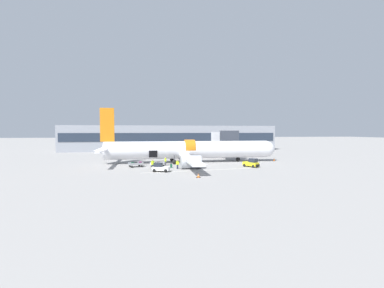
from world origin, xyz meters
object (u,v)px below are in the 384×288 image
object	(u,v)px
baggage_tug_mid	(251,163)
ground_crew_driver	(153,164)
baggage_cart_queued	(136,164)
suitcase_on_tarmac_upright	(171,166)
baggage_tug_lead	(160,168)
ground_crew_loader_b	(178,164)
baggage_cart_loading	(158,165)
ground_crew_loader_a	(166,161)
airplane	(187,150)

from	to	relation	value
baggage_tug_mid	ground_crew_driver	distance (m)	18.49
baggage_cart_queued	suitcase_on_tarmac_upright	xyz separation A→B (m)	(6.48, -2.32, -0.11)
ground_crew_driver	baggage_tug_lead	bearing A→B (deg)	-65.83
baggage_tug_lead	ground_crew_loader_b	distance (m)	4.09
baggage_cart_loading	ground_crew_loader_a	xyz separation A→B (m)	(1.63, 2.83, 0.33)
airplane	ground_crew_loader_a	xyz separation A→B (m)	(-4.91, -3.51, -1.86)
ground_crew_driver	ground_crew_loader_a	bearing A→B (deg)	65.03
ground_crew_loader_a	baggage_cart_queued	bearing A→B (deg)	-163.31
baggage_tug_lead	ground_crew_loader_a	distance (m)	8.39
baggage_tug_mid	baggage_cart_queued	size ratio (longest dim) A/B	0.92
ground_crew_loader_a	ground_crew_loader_b	world-z (taller)	ground_crew_loader_b
baggage_cart_loading	ground_crew_driver	size ratio (longest dim) A/B	2.01
baggage_tug_lead	ground_crew_loader_b	world-z (taller)	ground_crew_loader_b
ground_crew_loader_a	suitcase_on_tarmac_upright	distance (m)	4.13
airplane	ground_crew_loader_b	distance (m)	9.91
ground_crew_loader_a	ground_crew_driver	bearing A→B (deg)	-114.97
ground_crew_loader_b	ground_crew_driver	world-z (taller)	ground_crew_driver
airplane	ground_crew_driver	xyz separation A→B (m)	(-7.52, -9.11, -1.75)
suitcase_on_tarmac_upright	baggage_cart_queued	bearing A→B (deg)	160.27
baggage_tug_lead	suitcase_on_tarmac_upright	size ratio (longest dim) A/B	3.98
ground_crew_loader_a	ground_crew_driver	size ratio (longest dim) A/B	0.89
airplane	baggage_tug_lead	world-z (taller)	airplane
baggage_cart_loading	suitcase_on_tarmac_upright	distance (m)	2.70
baggage_cart_loading	suitcase_on_tarmac_upright	xyz separation A→B (m)	(2.41, -1.20, -0.15)
baggage_tug_lead	suitcase_on_tarmac_upright	bearing A→B (deg)	62.66
baggage_tug_lead	ground_crew_driver	distance (m)	2.94
baggage_tug_lead	baggage_cart_loading	world-z (taller)	baggage_tug_lead
airplane	baggage_cart_loading	size ratio (longest dim) A/B	11.08
airplane	baggage_tug_lead	xyz separation A→B (m)	(-6.33, -11.78, -2.02)
ground_crew_driver	baggage_tug_mid	bearing A→B (deg)	0.33
baggage_tug_mid	baggage_cart_loading	distance (m)	17.71
airplane	suitcase_on_tarmac_upright	world-z (taller)	airplane
baggage_tug_mid	ground_crew_loader_b	bearing A→B (deg)	-179.09
baggage_tug_lead	baggage_tug_mid	world-z (taller)	baggage_tug_mid
baggage_cart_loading	ground_crew_loader_b	distance (m)	4.48
airplane	suitcase_on_tarmac_upright	xyz separation A→B (m)	(-4.13, -7.54, -2.33)
airplane	ground_crew_loader_a	bearing A→B (deg)	-144.49
baggage_tug_lead	ground_crew_loader_a	world-z (taller)	ground_crew_loader_a
ground_crew_driver	ground_crew_loader_b	bearing A→B (deg)	-1.54
airplane	ground_crew_driver	distance (m)	11.94
baggage_tug_mid	baggage_cart_queued	xyz separation A→B (m)	(-21.58, 3.79, -0.24)
baggage_cart_queued	ground_crew_loader_a	world-z (taller)	ground_crew_loader_a
suitcase_on_tarmac_upright	ground_crew_loader_b	bearing A→B (deg)	-59.42
baggage_tug_lead	baggage_cart_loading	bearing A→B (deg)	92.27
ground_crew_loader_a	ground_crew_loader_b	bearing A→B (deg)	-72.76
airplane	suitcase_on_tarmac_upright	bearing A→B (deg)	-118.74
baggage_cart_queued	ground_crew_loader_a	bearing A→B (deg)	16.69
baggage_cart_queued	suitcase_on_tarmac_upright	world-z (taller)	baggage_cart_queued
ground_crew_driver	baggage_cart_queued	bearing A→B (deg)	128.44
ground_crew_loader_b	ground_crew_driver	xyz separation A→B (m)	(-4.39, 0.12, 0.06)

